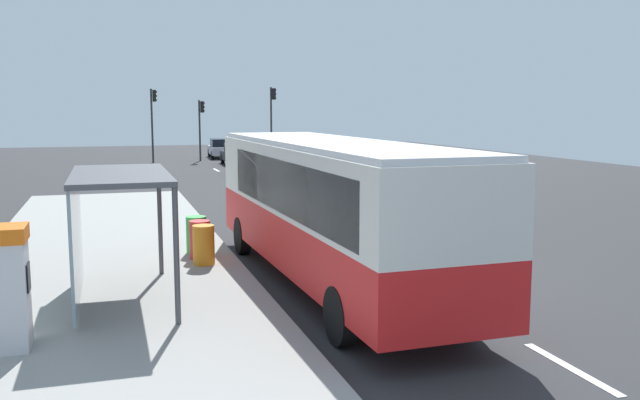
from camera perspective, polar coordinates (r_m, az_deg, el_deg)
name	(u,v)px	position (r m, az deg, el deg)	size (l,w,h in m)	color
ground_plane	(264,201)	(29.25, -4.70, -0.06)	(56.00, 92.00, 0.04)	#2D2D30
sidewalk_platform	(109,273)	(16.73, -17.26, -5.85)	(6.20, 30.00, 0.18)	#999993
lane_stripe_seg_0	(571,368)	(11.26, 20.22, -13.05)	(0.16, 2.20, 0.01)	silver
lane_stripe_seg_1	(424,286)	(15.32, 8.72, -7.15)	(0.16, 2.20, 0.01)	silver
lane_stripe_seg_2	(348,244)	(19.81, 2.37, -3.68)	(0.16, 2.20, 0.01)	silver
lane_stripe_seg_3	(301,218)	(24.51, -1.56, -1.48)	(0.16, 2.20, 0.01)	silver
lane_stripe_seg_4	(270,200)	(29.30, -4.22, 0.01)	(0.16, 2.20, 0.01)	silver
lane_stripe_seg_5	(247,187)	(34.15, -6.12, 1.07)	(0.16, 2.20, 0.01)	silver
lane_stripe_seg_6	(230,178)	(39.04, -7.55, 1.87)	(0.16, 2.20, 0.01)	silver
lane_stripe_seg_7	(216,170)	(43.96, -8.66, 2.49)	(0.16, 2.20, 0.01)	silver
bus	(329,203)	(14.92, 0.79, -0.26)	(2.77, 11.07, 3.21)	red
white_van	(261,153)	(39.92, -4.97, 3.96)	(2.17, 5.26, 2.30)	silver
sedan_near	(221,148)	(54.80, -8.27, 4.33)	(2.05, 4.50, 1.52)	#B7B7BC
sedan_far	(238,154)	(47.61, -6.87, 3.86)	(1.89, 4.42, 1.52)	black
ticket_machine	(7,287)	(11.63, -24.69, -6.62)	(0.66, 0.76, 1.94)	silver
recycling_bin_orange	(204,245)	(16.60, -9.71, -3.72)	(0.52, 0.52, 0.95)	orange
recycling_bin_red	(200,240)	(17.28, -10.02, -3.28)	(0.52, 0.52, 0.95)	red
recycling_bin_green	(196,235)	(17.96, -10.30, -2.87)	(0.52, 0.52, 0.95)	green
traffic_light_near_side	(272,112)	(51.19, -4.01, 7.32)	(0.49, 0.28, 5.47)	#2D2D2D
traffic_light_far_side	(153,114)	(50.72, -13.79, 7.00)	(0.49, 0.28, 5.30)	#2D2D2D
traffic_light_median	(201,120)	(51.86, -9.93, 6.58)	(0.49, 0.28, 4.51)	#2D2D2D
bus_shelter	(104,203)	(13.69, -17.60, -0.26)	(1.80, 4.00, 2.50)	#4C4C51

